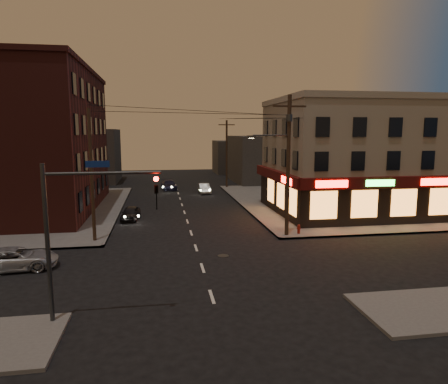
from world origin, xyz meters
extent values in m
plane|color=black|center=(0.00, 0.00, 0.00)|extent=(120.00, 120.00, 0.00)
cube|color=#514F4C|center=(18.00, 19.00, 0.07)|extent=(24.00, 28.00, 0.15)
cube|color=gray|center=(16.00, 13.50, 5.15)|extent=(15.00, 12.00, 10.00)
cube|color=gray|center=(16.00, 13.50, 10.40)|extent=(15.20, 12.20, 0.50)
cube|color=black|center=(16.00, 7.55, 1.85)|extent=(15.12, 0.25, 3.40)
cube|color=black|center=(8.55, 13.50, 1.85)|extent=(0.25, 12.12, 3.40)
cube|color=#440D0A|center=(16.00, 7.25, 3.65)|extent=(15.60, 0.50, 0.90)
cube|color=#440D0A|center=(8.25, 13.50, 3.65)|extent=(0.50, 12.60, 0.90)
cube|color=#FF140C|center=(10.70, 6.98, 3.65)|extent=(2.60, 0.06, 0.55)
cube|color=#FF140C|center=(19.50, 6.98, 3.65)|extent=(2.60, 0.06, 0.55)
cube|color=#26FF3F|center=(14.70, 6.98, 3.65)|extent=(2.40, 0.06, 0.50)
cube|color=#FF140C|center=(7.98, 9.70, 3.65)|extent=(0.06, 2.60, 0.55)
cube|color=#FF9338|center=(15.40, 7.40, 1.95)|extent=(12.40, 0.08, 2.20)
cube|color=#FF9338|center=(8.40, 12.50, 1.95)|extent=(0.08, 8.40, 2.20)
cube|color=#4A1B17|center=(-14.50, 19.00, 6.65)|extent=(12.00, 20.00, 13.00)
cube|color=#3F3D3A|center=(14.00, 38.00, 3.50)|extent=(10.00, 12.00, 7.00)
cube|color=#3F3D3A|center=(-13.00, 42.00, 4.00)|extent=(9.00, 10.00, 8.00)
cube|color=#3F3D3A|center=(12.00, 52.00, 3.00)|extent=(8.00, 8.00, 6.00)
cylinder|color=#382619|center=(6.80, 5.80, 5.15)|extent=(0.28, 0.28, 10.00)
cube|color=#382619|center=(6.80, 5.80, 9.35)|extent=(2.40, 0.12, 0.12)
cylinder|color=#333538|center=(6.80, 5.80, 8.55)|extent=(0.44, 0.44, 0.50)
cylinder|color=#333538|center=(5.50, 5.80, 7.35)|extent=(2.60, 0.10, 0.10)
cube|color=#333538|center=(4.10, 5.80, 7.25)|extent=(0.60, 0.25, 0.18)
cube|color=#FFD88C|center=(4.10, 5.80, 7.15)|extent=(0.35, 0.15, 0.04)
cylinder|color=#382619|center=(6.80, 32.00, 4.65)|extent=(0.26, 0.26, 9.00)
cylinder|color=#382619|center=(-6.80, 6.50, 4.65)|extent=(0.24, 0.24, 9.00)
cylinder|color=#333538|center=(-6.60, -5.60, 3.20)|extent=(0.18, 0.18, 6.40)
cylinder|color=#333538|center=(-4.40, -5.60, 6.00)|extent=(4.40, 0.12, 0.12)
imported|color=black|center=(-2.40, -5.60, 5.50)|extent=(0.16, 0.20, 1.00)
sphere|color=#FF0C05|center=(-2.40, -5.72, 5.75)|extent=(0.20, 0.20, 0.20)
cube|color=navy|center=(-4.60, -5.60, 6.35)|extent=(0.90, 0.05, 0.25)
imported|color=#9FA1A8|center=(-10.28, 1.43, 0.62)|extent=(4.68, 2.55, 1.24)
imported|color=black|center=(-4.83, 13.46, 0.58)|extent=(1.77, 3.56, 1.17)
imported|color=gray|center=(3.22, 27.71, 0.61)|extent=(1.46, 3.76, 1.22)
imported|color=#191B33|center=(-1.07, 31.57, 0.62)|extent=(2.22, 4.47, 1.25)
cylinder|color=maroon|center=(7.80, 6.00, 0.42)|extent=(0.25, 0.25, 0.55)
sphere|color=maroon|center=(7.80, 6.00, 0.73)|extent=(0.22, 0.22, 0.22)
cylinder|color=maroon|center=(7.80, 6.00, 0.53)|extent=(0.31, 0.20, 0.11)
cylinder|color=maroon|center=(7.80, 6.00, 0.53)|extent=(0.20, 0.31, 0.11)
camera|label=1|loc=(-2.26, -21.45, 7.56)|focal=32.00mm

